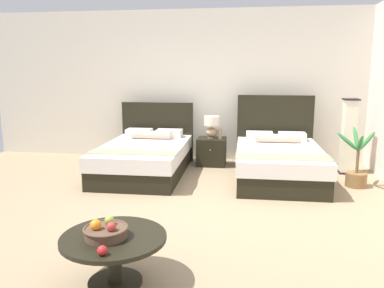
% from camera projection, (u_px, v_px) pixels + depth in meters
% --- Properties ---
extents(ground_plane, '(9.28, 9.51, 0.02)m').
position_uv_depth(ground_plane, '(197.00, 210.00, 5.01)').
color(ground_plane, '#9E8665').
extents(wall_back, '(9.28, 0.12, 2.89)m').
position_uv_depth(wall_back, '(218.00, 86.00, 7.60)').
color(wall_back, beige).
rests_on(wall_back, ground).
extents(bed_near_window, '(1.41, 2.23, 1.14)m').
position_uv_depth(bed_near_window, '(145.00, 157.00, 6.67)').
color(bed_near_window, black).
rests_on(bed_near_window, ground).
extents(bed_near_corner, '(1.40, 2.14, 1.30)m').
position_uv_depth(bed_near_corner, '(278.00, 161.00, 6.35)').
color(bed_near_corner, black).
rests_on(bed_near_corner, ground).
extents(nightstand, '(0.53, 0.48, 0.51)m').
position_uv_depth(nightstand, '(211.00, 152.00, 7.26)').
color(nightstand, black).
rests_on(nightstand, ground).
extents(table_lamp, '(0.28, 0.28, 0.41)m').
position_uv_depth(table_lamp, '(212.00, 125.00, 7.19)').
color(table_lamp, tan).
rests_on(table_lamp, nightstand).
extents(vase, '(0.08, 0.08, 0.18)m').
position_uv_depth(vase, '(220.00, 134.00, 7.14)').
color(vase, '#957E5E').
rests_on(vase, nightstand).
extents(coffee_table, '(0.87, 0.87, 0.42)m').
position_uv_depth(coffee_table, '(114.00, 247.00, 3.22)').
color(coffee_table, black).
rests_on(coffee_table, ground).
extents(fruit_bowl, '(0.36, 0.36, 0.16)m').
position_uv_depth(fruit_bowl, '(106.00, 231.00, 3.17)').
color(fruit_bowl, brown).
rests_on(fruit_bowl, coffee_table).
extents(loose_apple, '(0.07, 0.07, 0.07)m').
position_uv_depth(loose_apple, '(102.00, 250.00, 2.87)').
color(loose_apple, red).
rests_on(loose_apple, coffee_table).
extents(floor_lamp_corner, '(0.25, 0.25, 1.28)m').
position_uv_depth(floor_lamp_corner, '(348.00, 136.00, 6.63)').
color(floor_lamp_corner, black).
rests_on(floor_lamp_corner, ground).
extents(potted_palm, '(0.57, 0.56, 0.91)m').
position_uv_depth(potted_palm, '(356.00, 171.00, 5.93)').
color(potted_palm, brown).
rests_on(potted_palm, ground).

